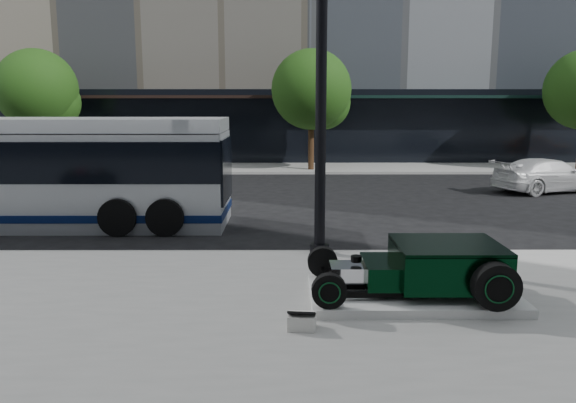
{
  "coord_description": "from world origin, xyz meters",
  "views": [
    {
      "loc": [
        -0.19,
        -14.04,
        3.36
      ],
      "look_at": [
        -0.15,
        -1.93,
        1.2
      ],
      "focal_mm": 35.0,
      "sensor_mm": 36.0,
      "label": 1
    }
  ],
  "objects_px": {
    "white_sedan": "(548,175)",
    "transit_bus": "(5,172)",
    "hot_rod": "(434,266)",
    "lamppost": "(321,87)"
  },
  "relations": [
    {
      "from": "white_sedan",
      "to": "transit_bus",
      "type": "bearing_deg",
      "value": 89.6
    },
    {
      "from": "hot_rod",
      "to": "lamppost",
      "type": "relative_size",
      "value": 0.42
    },
    {
      "from": "transit_bus",
      "to": "white_sedan",
      "type": "xyz_separation_m",
      "value": [
        17.49,
        5.72,
        -0.86
      ]
    },
    {
      "from": "lamppost",
      "to": "hot_rod",
      "type": "bearing_deg",
      "value": -59.89
    },
    {
      "from": "lamppost",
      "to": "white_sedan",
      "type": "bearing_deg",
      "value": 44.74
    },
    {
      "from": "lamppost",
      "to": "transit_bus",
      "type": "xyz_separation_m",
      "value": [
        -8.36,
        3.32,
        -2.18
      ]
    },
    {
      "from": "lamppost",
      "to": "white_sedan",
      "type": "xyz_separation_m",
      "value": [
        9.13,
        9.04,
        -3.03
      ]
    },
    {
      "from": "transit_bus",
      "to": "white_sedan",
      "type": "relative_size",
      "value": 2.8
    },
    {
      "from": "transit_bus",
      "to": "lamppost",
      "type": "bearing_deg",
      "value": -21.65
    },
    {
      "from": "lamppost",
      "to": "transit_bus",
      "type": "bearing_deg",
      "value": 158.35
    }
  ]
}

